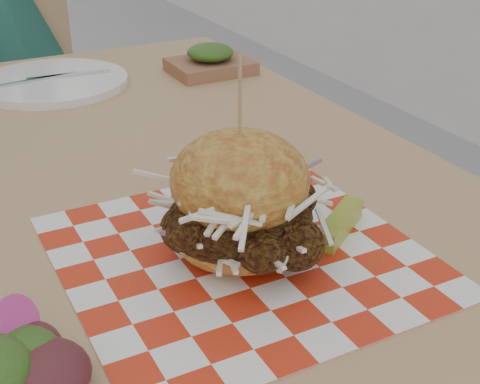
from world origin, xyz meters
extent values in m
cube|color=tan|center=(0.10, -0.13, 0.73)|extent=(0.80, 1.20, 0.04)
cylinder|color=#333338|center=(0.44, 0.41, 0.35)|extent=(0.05, 0.05, 0.71)
cube|color=tan|center=(0.10, 0.78, 0.45)|extent=(0.46, 0.46, 0.04)
cylinder|color=#333338|center=(0.29, 0.62, 0.21)|extent=(0.03, 0.03, 0.43)
cylinder|color=#333338|center=(0.25, 0.98, 0.21)|extent=(0.03, 0.03, 0.43)
cube|color=red|center=(0.13, -0.40, 0.75)|extent=(0.36, 0.36, 0.00)
ellipsoid|color=gold|center=(0.13, -0.40, 0.78)|extent=(0.14, 0.14, 0.05)
ellipsoid|color=brown|center=(0.13, -0.40, 0.80)|extent=(0.15, 0.14, 0.08)
ellipsoid|color=gold|center=(0.13, -0.40, 0.84)|extent=(0.14, 0.14, 0.10)
cylinder|color=tan|center=(0.13, -0.40, 0.91)|extent=(0.00, 0.00, 0.11)
cube|color=#89A42F|center=(0.25, -0.41, 0.76)|extent=(0.09, 0.07, 0.02)
ellipsoid|color=#3F1419|center=(-0.09, -0.47, 0.76)|extent=(0.08, 0.08, 0.03)
ellipsoid|color=#1F4313|center=(-0.10, -0.45, 0.76)|extent=(0.08, 0.08, 0.03)
ellipsoid|color=#1F4313|center=(-0.10, -0.49, 0.76)|extent=(0.08, 0.08, 0.03)
cylinder|color=#D43B9A|center=(-0.10, -0.45, 0.79)|extent=(0.05, 0.05, 0.04)
cylinder|color=white|center=(0.10, 0.27, 0.76)|extent=(0.27, 0.27, 0.01)
cube|color=silver|center=(0.07, 0.27, 0.77)|extent=(0.15, 0.03, 0.00)
cube|color=silver|center=(0.13, 0.27, 0.77)|extent=(0.15, 0.03, 0.00)
cube|color=brown|center=(0.38, 0.21, 0.76)|extent=(0.15, 0.12, 0.02)
ellipsoid|color=#1F4313|center=(0.38, 0.21, 0.79)|extent=(0.09, 0.09, 0.03)
camera|label=1|loc=(-0.15, -0.93, 1.13)|focal=50.00mm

